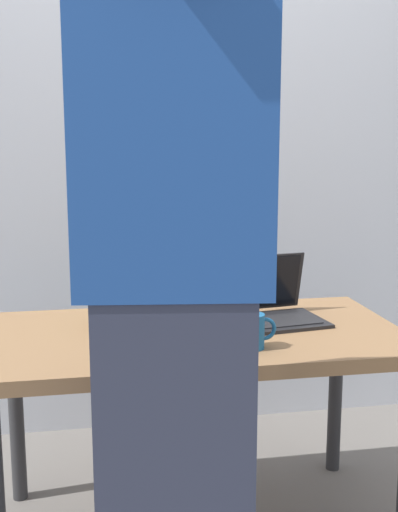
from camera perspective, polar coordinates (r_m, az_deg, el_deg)
desk at (r=2.14m, az=-0.28°, el=-8.63°), size 1.35×0.71×0.70m
laptop at (r=2.24m, az=6.10°, el=-4.47°), size 0.38×0.32×0.22m
beer_bottle_dark at (r=2.12m, az=-5.88°, el=-3.40°), size 0.07×0.07×0.32m
beer_bottle_brown at (r=2.28m, az=-6.60°, el=-2.83°), size 0.07×0.07×0.29m
beer_bottle_amber at (r=2.16m, az=-8.48°, el=-3.50°), size 0.08×0.08×0.29m
person_figure at (r=1.50m, az=-2.23°, el=-4.44°), size 0.47×0.33×1.85m
coffee_mug at (r=1.94m, az=4.83°, el=-6.65°), size 0.11×0.08×0.11m
back_wall at (r=2.91m, az=-3.37°, el=9.88°), size 6.00×0.10×2.60m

